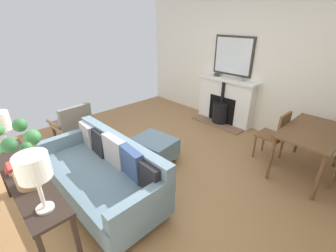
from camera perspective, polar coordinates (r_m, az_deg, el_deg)
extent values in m
cube|color=olive|center=(3.88, -3.06, -9.29)|extent=(4.94, 5.41, 0.01)
cube|color=silver|center=(5.20, 18.45, 15.55)|extent=(0.12, 5.41, 2.85)
cube|color=brown|center=(5.32, 11.90, 0.53)|extent=(0.30, 1.23, 0.03)
cube|color=white|center=(5.37, 14.06, 5.89)|extent=(0.25, 1.29, 0.96)
cube|color=black|center=(5.34, 13.26, 4.07)|extent=(0.06, 0.65, 0.59)
cylinder|color=black|center=(5.33, 12.94, 3.23)|extent=(0.36, 0.36, 0.44)
cylinder|color=black|center=(5.25, 13.18, 5.56)|extent=(0.37, 0.37, 0.02)
cylinder|color=black|center=(5.18, 13.45, 8.10)|extent=(0.07, 0.07, 0.47)
cube|color=white|center=(5.21, 14.49, 11.07)|extent=(0.30, 1.37, 0.05)
cube|color=#2D2823|center=(5.23, 15.87, 16.40)|extent=(0.04, 0.91, 0.80)
cube|color=silver|center=(5.21, 15.75, 16.39)|extent=(0.01, 0.83, 0.72)
cylinder|color=#47382D|center=(5.38, 12.01, 12.33)|extent=(0.13, 0.13, 0.05)
torus|color=#47382D|center=(5.38, 12.04, 12.57)|extent=(0.13, 0.13, 0.01)
cylinder|color=#9E9384|center=(5.07, 17.75, 10.88)|extent=(0.11, 0.11, 0.05)
torus|color=#9E9384|center=(5.07, 17.78, 11.11)|extent=(0.12, 0.12, 0.01)
cylinder|color=#B2B2B7|center=(3.89, -26.79, -11.28)|extent=(0.04, 0.04, 0.10)
cylinder|color=#B2B2B7|center=(2.72, -13.73, -27.57)|extent=(0.04, 0.04, 0.10)
cylinder|color=#B2B2B7|center=(4.07, -17.76, -7.86)|extent=(0.04, 0.04, 0.10)
cylinder|color=#B2B2B7|center=(2.98, -1.71, -20.80)|extent=(0.04, 0.04, 0.10)
cube|color=slate|center=(3.22, -16.69, -13.00)|extent=(0.89, 1.94, 0.31)
cube|color=slate|center=(3.18, -11.65, -5.59)|extent=(0.17, 1.93, 0.37)
cube|color=slate|center=(3.81, -23.78, -3.29)|extent=(0.82, 0.13, 0.20)
cube|color=slate|center=(2.45, -6.63, -18.30)|extent=(0.82, 0.13, 0.20)
cube|color=#99999E|center=(3.73, -19.19, -2.08)|extent=(0.14, 0.37, 0.36)
cube|color=black|center=(3.44, -16.54, -4.09)|extent=(0.17, 0.36, 0.36)
cube|color=#99999E|center=(3.13, -13.11, -6.22)|extent=(0.11, 0.42, 0.42)
cube|color=#334775|center=(2.86, -9.02, -9.21)|extent=(0.15, 0.41, 0.41)
cube|color=black|center=(2.66, -4.78, -12.56)|extent=(0.12, 0.35, 0.35)
cylinder|color=#B2B2B7|center=(3.98, -8.29, -7.74)|extent=(0.04, 0.04, 0.09)
cylinder|color=#B2B2B7|center=(3.66, -2.50, -10.69)|extent=(0.04, 0.04, 0.09)
cylinder|color=#B2B2B7|center=(4.23, -3.95, -5.30)|extent=(0.04, 0.04, 0.09)
cylinder|color=#B2B2B7|center=(3.94, 1.77, -7.81)|extent=(0.04, 0.04, 0.09)
cube|color=slate|center=(3.84, -3.35, -5.28)|extent=(0.62, 0.73, 0.31)
cube|color=brown|center=(5.17, -21.30, 0.34)|extent=(0.05, 0.05, 0.33)
cube|color=brown|center=(5.00, -26.39, -1.49)|extent=(0.05, 0.05, 0.33)
cube|color=brown|center=(4.78, -18.61, -1.26)|extent=(0.05, 0.05, 0.33)
cube|color=brown|center=(4.59, -24.04, -3.32)|extent=(0.05, 0.05, 0.33)
cube|color=slate|center=(4.80, -22.95, 0.59)|extent=(0.64, 0.60, 0.08)
cube|color=slate|center=(4.51, -22.00, 2.30)|extent=(0.61, 0.14, 0.37)
cube|color=brown|center=(4.90, -19.82, 2.72)|extent=(0.08, 0.53, 0.04)
cube|color=brown|center=(4.66, -26.59, 0.37)|extent=(0.08, 0.53, 0.04)
cube|color=black|center=(3.71, -31.92, -8.42)|extent=(0.04, 0.04, 0.74)
cube|color=black|center=(2.40, -21.23, -26.23)|extent=(0.04, 0.04, 0.74)
cube|color=black|center=(3.69, -35.81, -9.67)|extent=(0.04, 0.04, 0.74)
cube|color=black|center=(2.78, -32.14, -10.18)|extent=(0.32, 1.74, 0.03)
cylinder|color=beige|center=(3.34, -34.88, -4.58)|extent=(0.14, 0.14, 0.02)
cylinder|color=beige|center=(3.29, -35.42, -2.61)|extent=(0.03, 0.03, 0.24)
cylinder|color=beige|center=(2.23, -28.17, -17.48)|extent=(0.14, 0.14, 0.02)
cylinder|color=beige|center=(2.14, -29.05, -14.30)|extent=(0.03, 0.03, 0.30)
cylinder|color=silver|center=(2.00, -30.53, -8.71)|extent=(0.24, 0.24, 0.20)
cylinder|color=#99704C|center=(2.52, -31.32, -10.90)|extent=(0.22, 0.22, 0.17)
cylinder|color=brown|center=(2.43, -32.31, -7.25)|extent=(0.02, 0.02, 0.21)
sphere|color=#26562D|center=(2.15, -34.71, -3.94)|extent=(0.12, 0.12, 0.12)
sphere|color=#2D6633|center=(2.25, -31.69, -4.68)|extent=(0.10, 0.10, 0.10)
sphere|color=#387A3D|center=(2.38, -30.59, -2.41)|extent=(0.14, 0.14, 0.14)
sphere|color=#2D6633|center=(2.48, -32.88, 0.18)|extent=(0.12, 0.12, 0.12)
cube|color=beige|center=(2.85, -32.83, -8.73)|extent=(0.23, 0.15, 0.03)
cube|color=#B23833|center=(2.83, -32.81, -8.25)|extent=(0.29, 0.22, 0.03)
cube|color=#B23833|center=(2.82, -33.09, -7.81)|extent=(0.21, 0.19, 0.02)
cylinder|color=brown|center=(4.60, 29.70, -1.88)|extent=(0.05, 0.05, 0.70)
cylinder|color=brown|center=(3.66, 24.16, -7.41)|extent=(0.05, 0.05, 0.70)
cylinder|color=brown|center=(3.54, 33.28, -10.78)|extent=(0.05, 0.05, 0.70)
cube|color=brown|center=(3.90, 32.43, -1.10)|extent=(1.19, 0.72, 0.03)
cylinder|color=brown|center=(4.44, 22.65, -3.34)|extent=(0.03, 0.03, 0.42)
cylinder|color=brown|center=(4.18, 20.64, -4.80)|extent=(0.03, 0.03, 0.42)
cylinder|color=brown|center=(4.34, 26.36, -4.76)|extent=(0.03, 0.03, 0.42)
cylinder|color=brown|center=(4.08, 24.55, -6.36)|extent=(0.03, 0.03, 0.42)
cube|color=brown|center=(4.16, 24.07, -2.16)|extent=(0.41, 0.41, 0.02)
cube|color=brown|center=(4.02, 26.77, -0.12)|extent=(0.36, 0.05, 0.42)
cylinder|color=brown|center=(3.94, 35.74, -10.06)|extent=(0.03, 0.03, 0.45)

